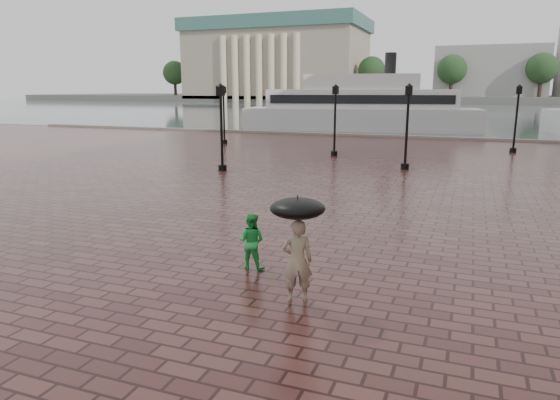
{
  "coord_description": "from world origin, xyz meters",
  "views": [
    {
      "loc": [
        6.19,
        -13.42,
        4.27
      ],
      "look_at": [
        1.64,
        -1.47,
        1.4
      ],
      "focal_mm": 32.0,
      "sensor_mm": 36.0,
      "label": 1
    }
  ],
  "objects_px": {
    "street_lamps": "(339,120)",
    "ferry_near": "(361,108)",
    "adult_pedestrian": "(297,261)",
    "child_pedestrian": "(251,241)"
  },
  "relations": [
    {
      "from": "street_lamps",
      "to": "ferry_near",
      "type": "bearing_deg",
      "value": 98.3
    },
    {
      "from": "child_pedestrian",
      "to": "ferry_near",
      "type": "height_order",
      "value": "ferry_near"
    },
    {
      "from": "child_pedestrian",
      "to": "ferry_near",
      "type": "distance_m",
      "value": 41.9
    },
    {
      "from": "street_lamps",
      "to": "adult_pedestrian",
      "type": "height_order",
      "value": "street_lamps"
    },
    {
      "from": "adult_pedestrian",
      "to": "ferry_near",
      "type": "height_order",
      "value": "ferry_near"
    },
    {
      "from": "adult_pedestrian",
      "to": "street_lamps",
      "type": "bearing_deg",
      "value": -101.84
    },
    {
      "from": "ferry_near",
      "to": "child_pedestrian",
      "type": "bearing_deg",
      "value": -91.54
    },
    {
      "from": "child_pedestrian",
      "to": "ferry_near",
      "type": "xyz_separation_m",
      "value": [
        -6.12,
        41.42,
        1.65
      ]
    },
    {
      "from": "adult_pedestrian",
      "to": "child_pedestrian",
      "type": "bearing_deg",
      "value": -64.25
    },
    {
      "from": "street_lamps",
      "to": "ferry_near",
      "type": "distance_m",
      "value": 21.07
    }
  ]
}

